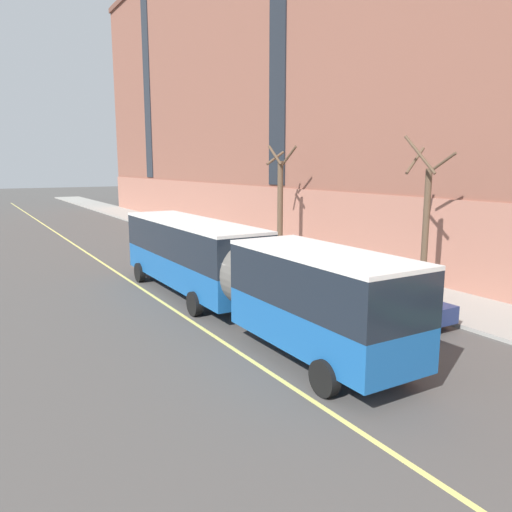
{
  "coord_description": "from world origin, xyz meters",
  "views": [
    {
      "loc": [
        -9.16,
        -16.73,
        5.96
      ],
      "look_at": [
        2.59,
        2.95,
        1.8
      ],
      "focal_mm": 35.0,
      "sensor_mm": 36.0,
      "label": 1
    }
  ],
  "objects_px": {
    "city_bus": "(229,266)",
    "street_tree_far_uptown": "(280,203)",
    "parked_car_darkgray_1": "(191,237)",
    "street_tree_mid_block": "(425,223)",
    "parked_car_white_3": "(245,254)",
    "parked_car_navy_2": "(395,300)"
  },
  "relations": [
    {
      "from": "city_bus",
      "to": "street_tree_mid_block",
      "type": "height_order",
      "value": "street_tree_mid_block"
    },
    {
      "from": "parked_car_navy_2",
      "to": "parked_car_white_3",
      "type": "xyz_separation_m",
      "value": [
        0.09,
        11.98,
        -0.0
      ]
    },
    {
      "from": "parked_car_white_3",
      "to": "city_bus",
      "type": "bearing_deg",
      "value": -123.49
    },
    {
      "from": "parked_car_darkgray_1",
      "to": "parked_car_white_3",
      "type": "relative_size",
      "value": 1.02
    },
    {
      "from": "parked_car_darkgray_1",
      "to": "parked_car_white_3",
      "type": "bearing_deg",
      "value": -90.42
    },
    {
      "from": "parked_car_darkgray_1",
      "to": "parked_car_white_3",
      "type": "xyz_separation_m",
      "value": [
        -0.06,
        -8.16,
        -0.0
      ]
    },
    {
      "from": "street_tree_far_uptown",
      "to": "city_bus",
      "type": "bearing_deg",
      "value": -133.3
    },
    {
      "from": "street_tree_far_uptown",
      "to": "parked_car_navy_2",
      "type": "bearing_deg",
      "value": -103.22
    },
    {
      "from": "city_bus",
      "to": "parked_car_white_3",
      "type": "height_order",
      "value": "city_bus"
    },
    {
      "from": "parked_car_navy_2",
      "to": "street_tree_mid_block",
      "type": "bearing_deg",
      "value": 23.02
    },
    {
      "from": "city_bus",
      "to": "street_tree_far_uptown",
      "type": "distance_m",
      "value": 12.09
    },
    {
      "from": "street_tree_mid_block",
      "to": "parked_car_darkgray_1",
      "type": "bearing_deg",
      "value": 98.37
    },
    {
      "from": "parked_car_white_3",
      "to": "street_tree_far_uptown",
      "type": "relative_size",
      "value": 0.62
    },
    {
      "from": "city_bus",
      "to": "parked_car_darkgray_1",
      "type": "xyz_separation_m",
      "value": [
        5.4,
        16.23,
        -1.25
      ]
    },
    {
      "from": "street_tree_far_uptown",
      "to": "parked_car_darkgray_1",
      "type": "bearing_deg",
      "value": 110.52
    },
    {
      "from": "city_bus",
      "to": "street_tree_far_uptown",
      "type": "bearing_deg",
      "value": 46.7
    },
    {
      "from": "city_bus",
      "to": "parked_car_white_3",
      "type": "relative_size",
      "value": 4.22
    },
    {
      "from": "parked_car_darkgray_1",
      "to": "city_bus",
      "type": "bearing_deg",
      "value": -108.41
    },
    {
      "from": "parked_car_darkgray_1",
      "to": "street_tree_far_uptown",
      "type": "xyz_separation_m",
      "value": [
        2.81,
        -7.51,
        2.86
      ]
    },
    {
      "from": "parked_car_darkgray_1",
      "to": "parked_car_white_3",
      "type": "height_order",
      "value": "same"
    },
    {
      "from": "city_bus",
      "to": "street_tree_far_uptown",
      "type": "relative_size",
      "value": 2.62
    },
    {
      "from": "city_bus",
      "to": "street_tree_mid_block",
      "type": "distance_m",
      "value": 8.73
    }
  ]
}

